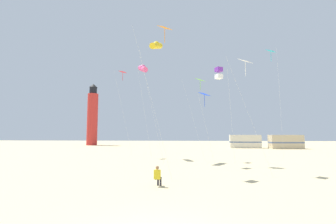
{
  "coord_description": "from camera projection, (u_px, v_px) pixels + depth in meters",
  "views": [
    {
      "loc": [
        0.96,
        -6.35,
        2.93
      ],
      "look_at": [
        -0.64,
        13.39,
        4.79
      ],
      "focal_mm": 25.37,
      "sensor_mm": 36.0,
      "label": 1
    }
  ],
  "objects": [
    {
      "name": "kite_diamond_lime",
      "position": [
        200.0,
        83.0,
        27.29
      ],
      "size": [
        2.72,
        2.72,
        9.41
      ],
      "color": "silver",
      "rests_on": "ground"
    },
    {
      "name": "kite_diamond_white",
      "position": [
        245.0,
        65.0,
        18.73
      ],
      "size": [
        2.94,
        2.31,
        8.94
      ],
      "color": "silver",
      "rests_on": "ground"
    },
    {
      "name": "kite_diamond_cyan",
      "position": [
        272.0,
        56.0,
        26.14
      ],
      "size": [
        1.6,
        1.6,
        12.32
      ],
      "color": "silver",
      "rests_on": "ground"
    },
    {
      "name": "lighthouse_distant",
      "position": [
        92.0,
        116.0,
        64.54
      ],
      "size": [
        2.8,
        2.8,
        16.8
      ],
      "color": "red",
      "rests_on": "ground"
    },
    {
      "name": "rv_van_cream",
      "position": [
        245.0,
        141.0,
        51.18
      ],
      "size": [
        6.57,
        2.74,
        2.8
      ],
      "rotation": [
        0.0,
        0.0,
        -0.06
      ],
      "color": "beige",
      "rests_on": "ground"
    },
    {
      "name": "kite_diamond_orange",
      "position": [
        164.0,
        34.0,
        18.27
      ],
      "size": [
        3.17,
        3.04,
        11.4
      ],
      "color": "silver",
      "rests_on": "ground"
    },
    {
      "name": "kite_tube_gold",
      "position": [
        156.0,
        46.0,
        27.63
      ],
      "size": [
        3.05,
        3.25,
        13.95
      ],
      "color": "silver",
      "rests_on": "ground"
    },
    {
      "name": "kite_diamond_scarlet",
      "position": [
        123.0,
        76.0,
        31.68
      ],
      "size": [
        2.41,
        2.27,
        11.48
      ],
      "color": "silver",
      "rests_on": "ground"
    },
    {
      "name": "kite_box_violet",
      "position": [
        219.0,
        73.0,
        23.6
      ],
      "size": [
        1.89,
        2.08,
        9.58
      ],
      "color": "silver",
      "rests_on": "ground"
    },
    {
      "name": "kite_diamond_blue",
      "position": [
        205.0,
        97.0,
        22.54
      ],
      "size": [
        1.51,
        1.45,
        6.95
      ],
      "color": "silver",
      "rests_on": "ground"
    },
    {
      "name": "kite_tube_rainbow",
      "position": [
        143.0,
        69.0,
        30.39
      ],
      "size": [
        2.15,
        2.56,
        12.04
      ],
      "color": "silver",
      "rests_on": "ground"
    },
    {
      "name": "rv_van_tan",
      "position": [
        286.0,
        142.0,
        48.31
      ],
      "size": [
        6.57,
        2.72,
        2.8
      ],
      "rotation": [
        0.0,
        0.0,
        0.06
      ],
      "color": "#C6B28C",
      "rests_on": "ground"
    },
    {
      "name": "kite_flyer_standing",
      "position": [
        158.0,
        175.0,
        13.39
      ],
      "size": [
        0.41,
        0.55,
        1.16
      ],
      "rotation": [
        0.0,
        0.0,
        2.91
      ],
      "color": "yellow",
      "rests_on": "ground"
    }
  ]
}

